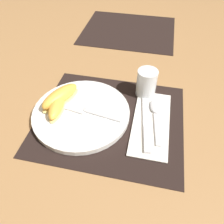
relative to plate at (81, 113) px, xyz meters
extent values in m
plane|color=#A37547|center=(0.08, 0.01, -0.01)|extent=(3.00, 3.00, 0.00)
cube|color=black|center=(0.08, 0.01, -0.01)|extent=(0.41, 0.36, 0.00)
cube|color=black|center=(0.05, 0.56, -0.01)|extent=(0.41, 0.36, 0.00)
cylinder|color=white|center=(0.00, 0.00, 0.00)|extent=(0.28, 0.28, 0.02)
cylinder|color=silver|center=(0.17, 0.13, 0.04)|extent=(0.06, 0.06, 0.09)
cylinder|color=#F9AD19|center=(0.17, 0.13, 0.01)|extent=(0.05, 0.05, 0.03)
cube|color=white|center=(0.20, 0.01, -0.01)|extent=(0.10, 0.25, 0.00)
cube|color=silver|center=(0.19, -0.05, 0.00)|extent=(0.03, 0.09, 0.01)
cube|color=silver|center=(0.18, 0.05, 0.00)|extent=(0.04, 0.13, 0.01)
cube|color=silver|center=(0.22, -0.01, 0.00)|extent=(0.03, 0.11, 0.01)
ellipsoid|color=silver|center=(0.21, 0.07, 0.00)|extent=(0.04, 0.06, 0.01)
cube|color=silver|center=(0.06, 0.00, 0.01)|extent=(0.11, 0.03, 0.00)
cube|color=silver|center=(-0.03, 0.01, 0.01)|extent=(0.07, 0.04, 0.00)
ellipsoid|color=#F4DB84|center=(-0.07, 0.03, 0.01)|extent=(0.10, 0.14, 0.01)
ellipsoid|color=#F9B242|center=(-0.07, 0.03, 0.03)|extent=(0.10, 0.13, 0.04)
ellipsoid|color=#F4DB84|center=(-0.07, 0.00, 0.01)|extent=(0.05, 0.13, 0.01)
ellipsoid|color=#F9B242|center=(-0.07, 0.00, 0.02)|extent=(0.05, 0.12, 0.03)
camera|label=1|loc=(0.18, -0.40, 0.46)|focal=35.00mm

